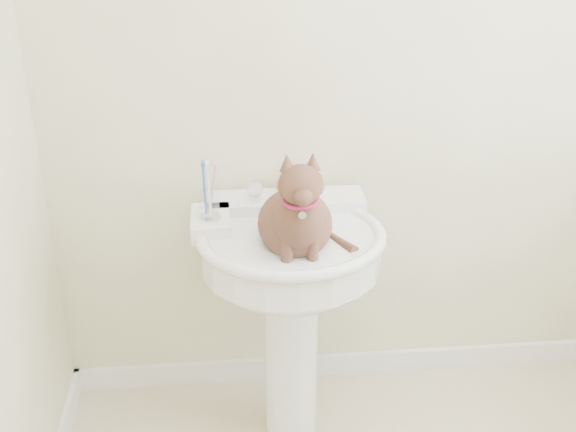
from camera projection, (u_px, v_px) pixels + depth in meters
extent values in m
cube|color=white|center=(364.00, 363.00, 2.80)|extent=(2.20, 0.02, 0.09)
cylinder|color=white|center=(291.00, 359.00, 2.39)|extent=(0.17, 0.17, 0.62)
cylinder|color=white|center=(291.00, 252.00, 2.21)|extent=(0.55, 0.55, 0.12)
ellipsoid|color=white|center=(291.00, 269.00, 2.24)|extent=(0.51, 0.44, 0.20)
torus|color=white|center=(291.00, 236.00, 2.19)|extent=(0.58, 0.58, 0.04)
cube|color=white|center=(285.00, 204.00, 2.36)|extent=(0.51, 0.14, 0.06)
cube|color=white|center=(211.00, 223.00, 2.23)|extent=(0.12, 0.18, 0.06)
cylinder|color=silver|center=(286.00, 195.00, 2.30)|extent=(0.05, 0.05, 0.05)
cylinder|color=silver|center=(288.00, 193.00, 2.24)|extent=(0.04, 0.04, 0.14)
sphere|color=white|center=(252.00, 188.00, 2.30)|extent=(0.06, 0.06, 0.06)
sphere|color=white|center=(320.00, 186.00, 2.32)|extent=(0.06, 0.06, 0.06)
cube|color=#FF3426|center=(292.00, 187.00, 2.38)|extent=(0.10, 0.08, 0.03)
cylinder|color=silver|center=(210.00, 218.00, 2.20)|extent=(0.07, 0.07, 0.01)
cylinder|color=white|center=(209.00, 204.00, 2.18)|extent=(0.06, 0.06, 0.09)
cylinder|color=blue|center=(205.00, 189.00, 2.15)|extent=(0.01, 0.01, 0.17)
cylinder|color=white|center=(209.00, 189.00, 2.15)|extent=(0.01, 0.01, 0.17)
cylinder|color=pink|center=(213.00, 189.00, 2.15)|extent=(0.01, 0.01, 0.17)
ellipsoid|color=brown|center=(295.00, 223.00, 2.12)|extent=(0.22, 0.25, 0.20)
ellipsoid|color=brown|center=(298.00, 218.00, 2.01)|extent=(0.14, 0.13, 0.18)
ellipsoid|color=brown|center=(300.00, 185.00, 1.93)|extent=(0.12, 0.11, 0.11)
cone|color=brown|center=(286.00, 162.00, 1.92)|extent=(0.04, 0.04, 0.05)
cone|color=brown|center=(312.00, 161.00, 1.93)|extent=(0.04, 0.04, 0.05)
cylinder|color=brown|center=(332.00, 239.00, 2.18)|extent=(0.03, 0.03, 0.23)
torus|color=maroon|center=(299.00, 201.00, 1.97)|extent=(0.11, 0.11, 0.01)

